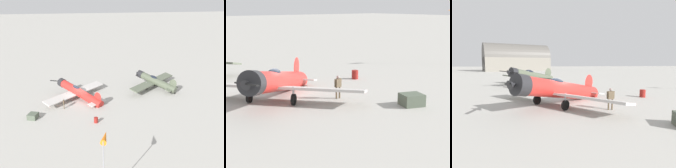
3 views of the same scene
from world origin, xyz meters
The scene contains 6 objects.
ground_plane centered at (0.00, 0.00, 0.00)m, with size 400.00×400.00×0.00m, color #A8A59E.
airplane_foreground centered at (0.35, -0.41, 1.31)m, with size 11.12×10.48×3.38m.
airplane_mid_apron centered at (-14.92, -3.12, 1.54)m, with size 11.31×9.77×3.07m.
ground_crew_mechanic centered at (2.89, 3.25, 1.05)m, with size 0.27×0.68×1.74m.
fuel_drum centered at (-1.81, 8.94, 0.41)m, with size 0.64×0.64×0.82m.
distant_hangar centered at (-77.80, -10.67, 5.23)m, with size 22.53×32.93×13.26m.
Camera 3 is at (16.61, -2.71, 3.68)m, focal length 30.02 mm.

